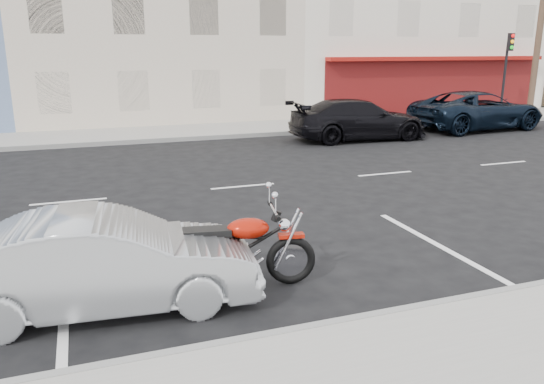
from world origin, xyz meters
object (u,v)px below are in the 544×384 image
(suv_far, at_px, (477,110))
(car_far, at_px, (358,119))
(utility_pole, at_px, (541,16))
(traffic_light, at_px, (507,64))
(motorcycle, at_px, (293,250))
(sedan_silver, at_px, (106,262))
(fire_hydrant, at_px, (474,108))

(suv_far, distance_m, car_far, 5.91)
(utility_pole, height_order, traffic_light, utility_pole)
(motorcycle, bearing_deg, traffic_light, 50.69)
(sedan_silver, bearing_deg, traffic_light, -48.60)
(traffic_light, height_order, sedan_silver, traffic_light)
(suv_far, xyz_separation_m, car_far, (-5.88, -0.61, -0.05))
(utility_pole, relative_size, motorcycle, 4.01)
(traffic_light, bearing_deg, motorcycle, -139.77)
(utility_pole, xyz_separation_m, traffic_light, (-2.00, -0.27, -2.18))
(sedan_silver, relative_size, suv_far, 0.68)
(suv_far, bearing_deg, motorcycle, 127.36)
(traffic_light, height_order, suv_far, traffic_light)
(fire_hydrant, xyz_separation_m, sedan_silver, (-17.44, -13.94, 0.11))
(utility_pole, relative_size, fire_hydrant, 12.50)
(motorcycle, xyz_separation_m, suv_far, (12.79, 11.35, 0.27))
(motorcycle, height_order, car_far, car_far)
(fire_hydrant, distance_m, motorcycle, 20.50)
(traffic_light, bearing_deg, suv_far, -145.07)
(suv_far, height_order, car_far, suv_far)
(sedan_silver, xyz_separation_m, suv_far, (15.30, 11.24, 0.15))
(traffic_light, bearing_deg, fire_hydrant, 173.64)
(fire_hydrant, distance_m, car_far, 8.67)
(fire_hydrant, relative_size, sedan_silver, 0.19)
(motorcycle, bearing_deg, fire_hydrant, 53.76)
(utility_pole, relative_size, car_far, 1.76)
(traffic_light, relative_size, fire_hydrant, 5.28)
(utility_pole, xyz_separation_m, fire_hydrant, (-3.50, -0.10, -4.21))
(suv_far, bearing_deg, sedan_silver, 122.05)
(motorcycle, xyz_separation_m, sedan_silver, (-2.52, 0.11, 0.12))
(traffic_light, distance_m, sedan_silver, 23.50)
(fire_hydrant, relative_size, suv_far, 0.13)
(fire_hydrant, relative_size, car_far, 0.14)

